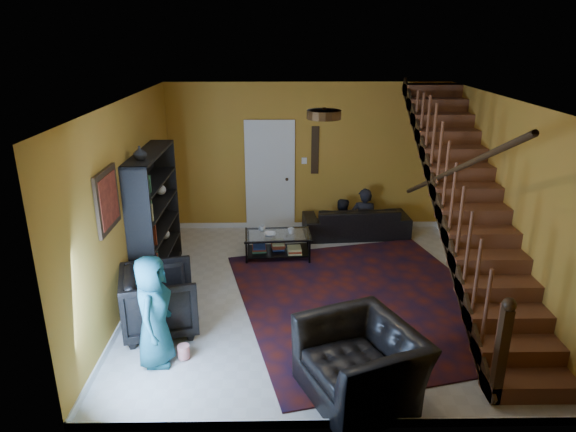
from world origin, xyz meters
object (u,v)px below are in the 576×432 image
Objects in this scene: armchair_left at (160,300)px; coffee_table at (278,244)px; bookshelf at (156,219)px; sofa at (356,221)px; armchair_right at (360,363)px.

armchair_left is 0.81× the size of coffee_table.
sofa is (3.32, 1.70, -0.68)m from bookshelf.
armchair_right reaches higher than coffee_table.
armchair_right is at bearing -133.60° from armchair_left.
sofa is 4.59m from armchair_right.
sofa is at bearing 33.66° from coffee_table.
bookshelf is 3.98m from armchair_right.
sofa is at bearing 27.11° from bookshelf.
bookshelf is at bearing -159.61° from armchair_right.
armchair_left is at bearing -123.53° from coffee_table.
armchair_right reaches higher than sofa.
armchair_right is (2.36, -1.31, -0.03)m from armchair_left.
bookshelf is 2.16× the size of armchair_left.
bookshelf is 2.12m from coffee_table.
bookshelf is at bearing -158.69° from coffee_table.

